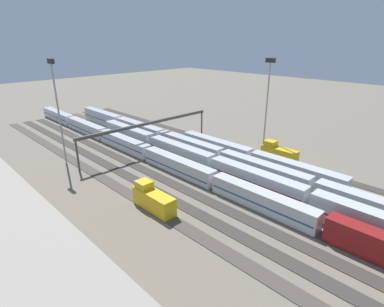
{
  "coord_description": "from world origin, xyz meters",
  "views": [
    {
      "loc": [
        -62.17,
        51.46,
        31.43
      ],
      "look_at": [
        -6.97,
        -2.49,
        2.5
      ],
      "focal_mm": 28.82,
      "sensor_mm": 36.0,
      "label": 1
    }
  ],
  "objects_px": {
    "train_on_track_0": "(278,153)",
    "train_on_track_8": "(153,199)",
    "light_mast_1": "(57,100)",
    "train_on_track_4": "(213,166)",
    "train_on_track_2": "(252,160)",
    "light_mast_0": "(268,94)",
    "train_on_track_5": "(144,151)",
    "train_on_track_3": "(189,148)",
    "signal_gantry": "(149,125)"
  },
  "relations": [
    {
      "from": "train_on_track_0",
      "to": "train_on_track_8",
      "type": "distance_m",
      "value": 40.15
    },
    {
      "from": "train_on_track_2",
      "to": "signal_gantry",
      "type": "xyz_separation_m",
      "value": [
        29.34,
        10.0,
        5.19
      ]
    },
    {
      "from": "light_mast_1",
      "to": "train_on_track_5",
      "type": "bearing_deg",
      "value": -123.24
    },
    {
      "from": "signal_gantry",
      "to": "train_on_track_8",
      "type": "bearing_deg",
      "value": 144.0
    },
    {
      "from": "train_on_track_2",
      "to": "train_on_track_4",
      "type": "height_order",
      "value": "same"
    },
    {
      "from": "train_on_track_8",
      "to": "light_mast_1",
      "type": "distance_m",
      "value": 38.08
    },
    {
      "from": "train_on_track_8",
      "to": "light_mast_0",
      "type": "bearing_deg",
      "value": -85.08
    },
    {
      "from": "train_on_track_0",
      "to": "light_mast_0",
      "type": "bearing_deg",
      "value": -27.27
    },
    {
      "from": "train_on_track_0",
      "to": "train_on_track_3",
      "type": "bearing_deg",
      "value": 37.76
    },
    {
      "from": "train_on_track_0",
      "to": "light_mast_0",
      "type": "xyz_separation_m",
      "value": [
        7.26,
        -3.74,
        14.79
      ]
    },
    {
      "from": "train_on_track_5",
      "to": "light_mast_1",
      "type": "relative_size",
      "value": 5.16
    },
    {
      "from": "train_on_track_4",
      "to": "signal_gantry",
      "type": "bearing_deg",
      "value": 0.0
    },
    {
      "from": "light_mast_0",
      "to": "light_mast_1",
      "type": "relative_size",
      "value": 0.98
    },
    {
      "from": "train_on_track_5",
      "to": "train_on_track_3",
      "type": "xyz_separation_m",
      "value": [
        -7.73,
        -10.0,
        0.55
      ]
    },
    {
      "from": "train_on_track_3",
      "to": "light_mast_0",
      "type": "distance_m",
      "value": 26.53
    },
    {
      "from": "train_on_track_0",
      "to": "train_on_track_5",
      "type": "xyz_separation_m",
      "value": [
        27.1,
        25.0,
        -0.11
      ]
    },
    {
      "from": "train_on_track_4",
      "to": "light_mast_1",
      "type": "xyz_separation_m",
      "value": [
        32.67,
        22.26,
        14.58
      ]
    },
    {
      "from": "light_mast_1",
      "to": "signal_gantry",
      "type": "distance_m",
      "value": 25.27
    },
    {
      "from": "train_on_track_5",
      "to": "train_on_track_8",
      "type": "xyz_separation_m",
      "value": [
        -23.6,
        15.0,
        0.11
      ]
    },
    {
      "from": "train_on_track_0",
      "to": "train_on_track_8",
      "type": "height_order",
      "value": "same"
    },
    {
      "from": "train_on_track_5",
      "to": "train_on_track_4",
      "type": "distance_m",
      "value": 21.94
    },
    {
      "from": "train_on_track_3",
      "to": "signal_gantry",
      "type": "relative_size",
      "value": 2.66
    },
    {
      "from": "train_on_track_0",
      "to": "train_on_track_5",
      "type": "relative_size",
      "value": 0.07
    },
    {
      "from": "train_on_track_5",
      "to": "train_on_track_4",
      "type": "bearing_deg",
      "value": -166.82
    },
    {
      "from": "train_on_track_0",
      "to": "light_mast_0",
      "type": "relative_size",
      "value": 0.38
    },
    {
      "from": "train_on_track_0",
      "to": "light_mast_1",
      "type": "bearing_deg",
      "value": 47.73
    },
    {
      "from": "train_on_track_8",
      "to": "signal_gantry",
      "type": "bearing_deg",
      "value": -36.0
    },
    {
      "from": "train_on_track_2",
      "to": "train_on_track_5",
      "type": "height_order",
      "value": "train_on_track_2"
    },
    {
      "from": "train_on_track_0",
      "to": "light_mast_1",
      "type": "distance_m",
      "value": 59.06
    },
    {
      "from": "train_on_track_2",
      "to": "light_mast_1",
      "type": "height_order",
      "value": "light_mast_1"
    },
    {
      "from": "train_on_track_5",
      "to": "train_on_track_3",
      "type": "height_order",
      "value": "train_on_track_3"
    },
    {
      "from": "train_on_track_3",
      "to": "train_on_track_2",
      "type": "bearing_deg",
      "value": -164.21
    },
    {
      "from": "train_on_track_4",
      "to": "train_on_track_8",
      "type": "bearing_deg",
      "value": 96.41
    },
    {
      "from": "train_on_track_8",
      "to": "train_on_track_2",
      "type": "bearing_deg",
      "value": -93.45
    },
    {
      "from": "train_on_track_3",
      "to": "train_on_track_5",
      "type": "bearing_deg",
      "value": 52.3
    },
    {
      "from": "light_mast_1",
      "to": "train_on_track_4",
      "type": "bearing_deg",
      "value": -145.73
    },
    {
      "from": "train_on_track_3",
      "to": "signal_gantry",
      "type": "height_order",
      "value": "signal_gantry"
    },
    {
      "from": "train_on_track_3",
      "to": "light_mast_1",
      "type": "height_order",
      "value": "light_mast_1"
    },
    {
      "from": "train_on_track_8",
      "to": "train_on_track_3",
      "type": "height_order",
      "value": "same"
    },
    {
      "from": "train_on_track_8",
      "to": "train_on_track_4",
      "type": "height_order",
      "value": "same"
    },
    {
      "from": "train_on_track_5",
      "to": "train_on_track_2",
      "type": "bearing_deg",
      "value": -149.45
    },
    {
      "from": "train_on_track_8",
      "to": "train_on_track_4",
      "type": "distance_m",
      "value": 20.13
    },
    {
      "from": "train_on_track_2",
      "to": "train_on_track_4",
      "type": "xyz_separation_m",
      "value": [
        4.06,
        10.0,
        0.02
      ]
    },
    {
      "from": "train_on_track_0",
      "to": "train_on_track_4",
      "type": "distance_m",
      "value": 20.81
    },
    {
      "from": "train_on_track_0",
      "to": "train_on_track_2",
      "type": "bearing_deg",
      "value": 80.45
    },
    {
      "from": "train_on_track_2",
      "to": "train_on_track_5",
      "type": "bearing_deg",
      "value": 30.55
    },
    {
      "from": "train_on_track_0",
      "to": "train_on_track_4",
      "type": "relative_size",
      "value": 0.1
    },
    {
      "from": "train_on_track_4",
      "to": "light_mast_1",
      "type": "relative_size",
      "value": 3.55
    },
    {
      "from": "train_on_track_8",
      "to": "light_mast_0",
      "type": "height_order",
      "value": "light_mast_0"
    },
    {
      "from": "train_on_track_5",
      "to": "train_on_track_3",
      "type": "bearing_deg",
      "value": -127.7
    }
  ]
}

